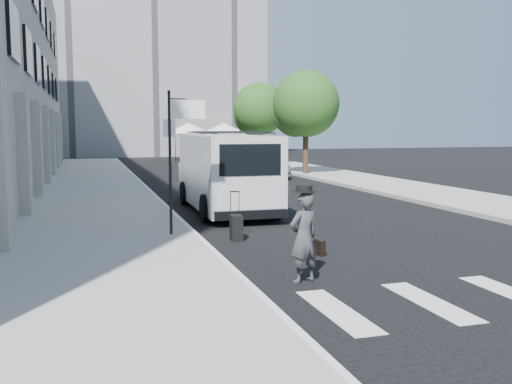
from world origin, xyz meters
TOP-DOWN VIEW (x-y plane):
  - ground at (0.00, 0.00)m, footprint 120.00×120.00m
  - sidewalk_left at (-4.25, 16.00)m, footprint 4.50×48.00m
  - sidewalk_right at (9.00, 20.00)m, footprint 4.00×56.00m
  - building_far at (2.00, 50.00)m, footprint 22.00×12.00m
  - sign_pole at (-2.36, 3.20)m, footprint 1.03×0.07m
  - tree_near at (7.50, 20.15)m, footprint 3.80×3.83m
  - tree_far at (7.50, 29.15)m, footprint 3.80×3.83m
  - tent_left at (4.00, 38.00)m, footprint 4.00×4.00m
  - tent_right at (7.20, 38.50)m, footprint 4.00×4.00m
  - businessman at (-0.89, -1.33)m, footprint 0.69×0.55m
  - briefcase at (0.25, 0.67)m, footprint 0.15×0.45m
  - suitcase at (-1.06, 2.75)m, footprint 0.30×0.45m
  - cargo_van at (-0.13, 7.73)m, footprint 2.48×6.78m
  - parked_car_a at (5.00, 19.99)m, footprint 2.06×4.92m
  - parked_car_b at (5.00, 22.81)m, footprint 1.88×4.22m
  - parked_car_c at (5.92, 32.73)m, footprint 2.12×4.83m

SIDE VIEW (x-z plane):
  - ground at x=0.00m, z-range 0.00..0.00m
  - sidewalk_left at x=-4.25m, z-range 0.00..0.15m
  - sidewalk_right at x=9.00m, z-range 0.00..0.15m
  - briefcase at x=0.25m, z-range 0.00..0.34m
  - suitcase at x=-1.06m, z-range -0.28..0.92m
  - parked_car_b at x=5.00m, z-range 0.00..1.34m
  - parked_car_c at x=5.92m, z-range 0.00..1.38m
  - businessman at x=-0.89m, z-range 0.00..1.63m
  - parked_car_a at x=5.00m, z-range 0.00..1.66m
  - cargo_van at x=-0.13m, z-range 0.04..2.55m
  - sign_pole at x=-2.36m, z-range 0.90..4.40m
  - tent_left at x=4.00m, z-range 1.11..4.31m
  - tent_right at x=7.20m, z-range 1.11..4.31m
  - tree_near at x=7.50m, z-range 0.96..6.99m
  - tree_far at x=7.50m, z-range 0.96..6.99m
  - building_far at x=2.00m, z-range 0.00..25.00m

